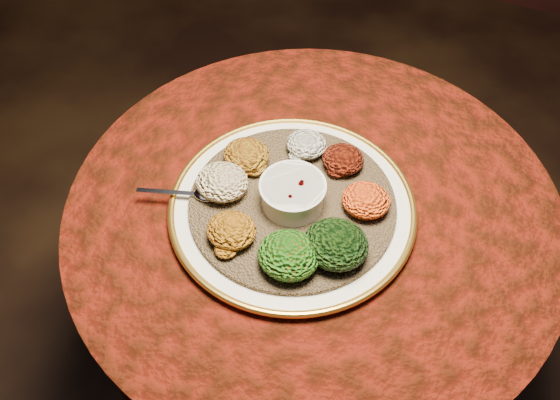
% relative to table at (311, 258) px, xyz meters
% --- Properties ---
extents(table, '(0.96, 0.96, 0.73)m').
position_rel_table_xyz_m(table, '(0.00, 0.00, 0.00)').
color(table, black).
rests_on(table, ground).
extents(platter, '(0.51, 0.51, 0.02)m').
position_rel_table_xyz_m(platter, '(-0.03, -0.03, 0.19)').
color(platter, silver).
rests_on(platter, table).
extents(injera, '(0.44, 0.44, 0.01)m').
position_rel_table_xyz_m(injera, '(-0.03, -0.03, 0.20)').
color(injera, brown).
rests_on(injera, platter).
extents(stew_bowl, '(0.12, 0.12, 0.05)m').
position_rel_table_xyz_m(stew_bowl, '(-0.03, -0.03, 0.24)').
color(stew_bowl, silver).
rests_on(stew_bowl, injera).
extents(spoon, '(0.15, 0.06, 0.01)m').
position_rel_table_xyz_m(spoon, '(-0.20, -0.08, 0.21)').
color(spoon, silver).
rests_on(spoon, injera).
extents(portion_ayib, '(0.08, 0.08, 0.04)m').
position_rel_table_xyz_m(portion_ayib, '(-0.06, 0.10, 0.23)').
color(portion_ayib, beige).
rests_on(portion_ayib, injera).
extents(portion_kitfo, '(0.08, 0.08, 0.04)m').
position_rel_table_xyz_m(portion_kitfo, '(0.02, 0.09, 0.23)').
color(portion_kitfo, black).
rests_on(portion_kitfo, injera).
extents(portion_tikil, '(0.09, 0.09, 0.04)m').
position_rel_table_xyz_m(portion_tikil, '(0.09, 0.01, 0.23)').
color(portion_tikil, '#B66F0F').
rests_on(portion_tikil, injera).
extents(portion_gomen, '(0.11, 0.11, 0.05)m').
position_rel_table_xyz_m(portion_gomen, '(0.08, -0.10, 0.24)').
color(portion_gomen, black).
rests_on(portion_gomen, injera).
extents(portion_mixveg, '(0.11, 0.10, 0.05)m').
position_rel_table_xyz_m(portion_mixveg, '(0.01, -0.16, 0.23)').
color(portion_mixveg, '#A6250A').
rests_on(portion_mixveg, injera).
extents(portion_kik, '(0.09, 0.08, 0.04)m').
position_rel_table_xyz_m(portion_kik, '(-0.10, -0.14, 0.23)').
color(portion_kik, '#AB620F').
rests_on(portion_kik, injera).
extents(portion_timatim, '(0.10, 0.09, 0.05)m').
position_rel_table_xyz_m(portion_timatim, '(-0.17, -0.05, 0.23)').
color(portion_timatim, maroon).
rests_on(portion_timatim, injera).
extents(portion_shiro, '(0.09, 0.09, 0.04)m').
position_rel_table_xyz_m(portion_shiro, '(-0.16, 0.03, 0.23)').
color(portion_shiro, '#8D6511').
rests_on(portion_shiro, injera).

